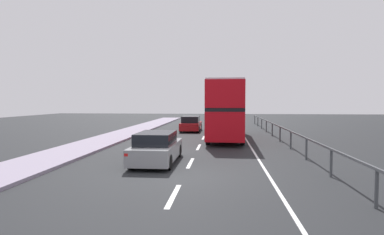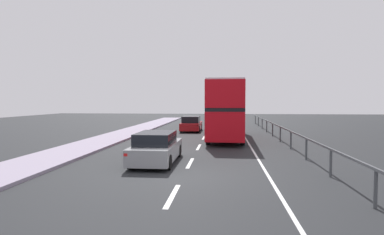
{
  "view_description": "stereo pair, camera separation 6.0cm",
  "coord_description": "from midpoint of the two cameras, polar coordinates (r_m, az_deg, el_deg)",
  "views": [
    {
      "loc": [
        1.45,
        -11.91,
        2.84
      ],
      "look_at": [
        -0.34,
        6.72,
        1.88
      ],
      "focal_mm": 29.51,
      "sensor_mm": 36.0,
      "label": 1
    },
    {
      "loc": [
        1.51,
        -11.91,
        2.84
      ],
      "look_at": [
        -0.34,
        6.72,
        1.88
      ],
      "focal_mm": 29.51,
      "sensor_mm": 36.0,
      "label": 2
    }
  ],
  "objects": [
    {
      "name": "sedan_car_ahead",
      "position": [
        29.95,
        -0.25,
        -1.19
      ],
      "size": [
        1.84,
        4.05,
        1.44
      ],
      "rotation": [
        0.0,
        0.0,
        -0.01
      ],
      "color": "maroon",
      "rests_on": "ground"
    },
    {
      "name": "hatchback_car_near",
      "position": [
        14.74,
        -6.51,
        -5.49
      ],
      "size": [
        1.84,
        4.44,
        1.43
      ],
      "rotation": [
        0.0,
        0.0,
        0.0
      ],
      "color": "gray",
      "rests_on": "ground"
    },
    {
      "name": "lane_paint_markings",
      "position": [
        20.53,
        6.86,
        -5.03
      ],
      "size": [
        3.37,
        46.0,
        0.01
      ],
      "color": "silver",
      "rests_on": "ground"
    },
    {
      "name": "near_sidewalk_kerb",
      "position": [
        14.83,
        -29.44,
        -8.22
      ],
      "size": [
        2.91,
        80.0,
        0.14
      ],
      "primitive_type": "cube",
      "color": "gray",
      "rests_on": "ground"
    },
    {
      "name": "double_decker_bus_red",
      "position": [
        24.28,
        6.1,
        1.62
      ],
      "size": [
        2.74,
        10.52,
        4.28
      ],
      "rotation": [
        0.0,
        0.0,
        -0.03
      ],
      "color": "red",
      "rests_on": "ground"
    },
    {
      "name": "bridge_side_railing",
      "position": [
        21.39,
        16.4,
        -2.44
      ],
      "size": [
        0.1,
        42.0,
        1.09
      ],
      "color": "#45484C",
      "rests_on": "ground"
    },
    {
      "name": "ground_plane",
      "position": [
        12.35,
        -1.58,
        -10.62
      ],
      "size": [
        74.24,
        120.0,
        0.1
      ],
      "primitive_type": "cube",
      "color": "black"
    }
  ]
}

